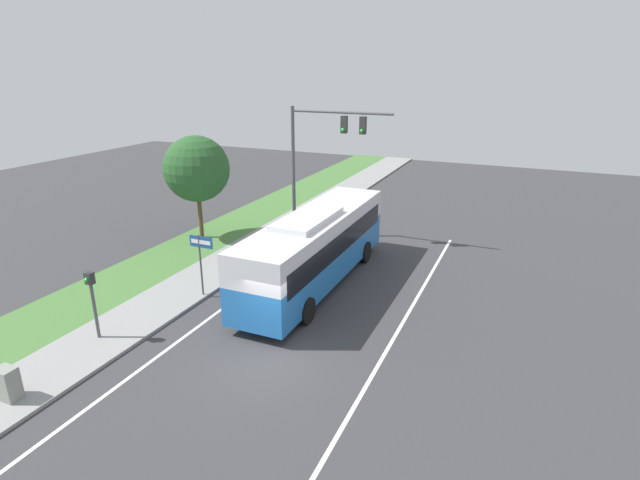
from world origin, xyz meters
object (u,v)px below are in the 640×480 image
object	(u,v)px
signal_gantry	(319,149)
utility_cabinet	(8,384)
street_sign	(201,254)
pedestrian_signal	(92,294)
bus	(316,245)

from	to	relation	value
signal_gantry	utility_cabinet	size ratio (longest dim) A/B	7.25
signal_gantry	street_sign	world-z (taller)	signal_gantry
signal_gantry	street_sign	bearing A→B (deg)	-99.50
signal_gantry	pedestrian_signal	bearing A→B (deg)	-101.97
bus	utility_cabinet	xyz separation A→B (m)	(-4.89, -11.52, -1.29)
pedestrian_signal	street_sign	xyz separation A→B (m)	(1.37, 4.56, 0.13)
signal_gantry	pedestrian_signal	size ratio (longest dim) A/B	2.78
bus	pedestrian_signal	xyz separation A→B (m)	(-5.27, -7.78, -0.07)
pedestrian_signal	utility_cabinet	distance (m)	3.96
bus	pedestrian_signal	size ratio (longest dim) A/B	4.24
pedestrian_signal	street_sign	size ratio (longest dim) A/B	0.94
street_sign	pedestrian_signal	bearing A→B (deg)	-106.73
signal_gantry	pedestrian_signal	distance (m)	14.31
bus	street_sign	distance (m)	5.06
bus	street_sign	size ratio (longest dim) A/B	4.00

